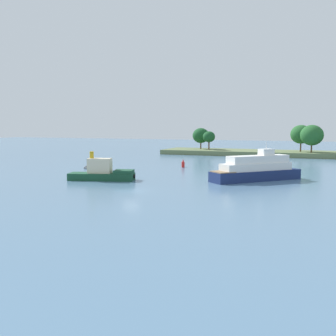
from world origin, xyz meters
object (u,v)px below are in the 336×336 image
Objects in this scene: channel_buoy_red at (183,164)px; white_riverboat at (256,170)px; tugboat at (103,173)px; fishing_skiff at (93,168)px.

white_riverboat is at bearing -39.85° from channel_buoy_red.
white_riverboat reaches higher than channel_buoy_red.
tugboat is 18.08m from fishing_skiff.
fishing_skiff is 20.29m from channel_buoy_red.
tugboat is at bearing -52.50° from fishing_skiff.
tugboat reaches higher than fishing_skiff.
channel_buoy_red reaches higher than fishing_skiff.
channel_buoy_red is at bearing 77.57° from tugboat.
tugboat is 26.48m from channel_buoy_red.
white_riverboat reaches higher than fishing_skiff.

